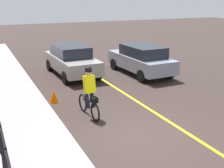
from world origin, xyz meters
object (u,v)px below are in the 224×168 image
object	(u,v)px
cyclist_lead	(89,92)
parked_sedan_rear	(72,60)
traffic_cone_near	(54,97)
patrol_sedan	(141,59)

from	to	relation	value
cyclist_lead	parked_sedan_rear	size ratio (longest dim) A/B	0.41
cyclist_lead	parked_sedan_rear	distance (m)	5.95
parked_sedan_rear	traffic_cone_near	xyz separation A→B (m)	(-3.86, 1.97, -0.58)
parked_sedan_rear	traffic_cone_near	world-z (taller)	parked_sedan_rear
parked_sedan_rear	patrol_sedan	bearing A→B (deg)	66.60
cyclist_lead	patrol_sedan	bearing A→B (deg)	-50.48
patrol_sedan	traffic_cone_near	bearing A→B (deg)	112.66
parked_sedan_rear	cyclist_lead	bearing A→B (deg)	-12.92
traffic_cone_near	cyclist_lead	bearing A→B (deg)	-158.09
patrol_sedan	parked_sedan_rear	xyz separation A→B (m)	(1.40, 3.48, 0.00)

